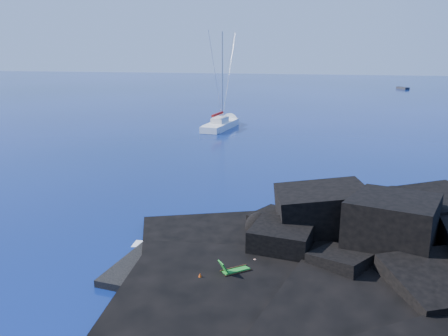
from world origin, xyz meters
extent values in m
plane|color=#031638|center=(0.00, 0.00, 0.00)|extent=(400.00, 400.00, 0.00)
cube|color=black|center=(4.50, 0.50, 0.00)|extent=(9.08, 6.86, 0.70)
cube|color=silver|center=(6.39, 1.15, 0.38)|extent=(2.00, 1.04, 0.05)
cone|color=#D8460B|center=(4.75, -1.09, 0.59)|extent=(0.40, 0.40, 0.48)
cube|color=black|center=(31.24, 118.89, 0.00)|extent=(3.22, 4.76, 0.61)
camera|label=1|loc=(9.85, -18.13, 10.45)|focal=35.00mm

